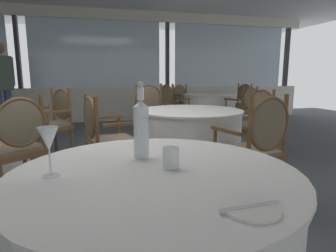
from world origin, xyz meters
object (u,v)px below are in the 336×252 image
(side_plate, at_px, (250,208))
(dining_chair_2_2, at_px, (241,101))
(diner_person_0, at_px, (2,82))
(water_tumbler, at_px, (171,157))
(wine_glass, at_px, (48,140))
(dining_chair_2_1, at_px, (245,106))
(dining_chair_0_0, at_px, (55,118))
(dining_chair_1_0, at_px, (254,119))
(dining_chair_1_3, at_px, (257,143))
(dining_chair_0_3, at_px, (16,141))
(water_bottle, at_px, (141,127))
(dining_chair_1_2, at_px, (104,134))
(dining_chair_1_1, at_px, (152,112))
(dining_chair_2_0, at_px, (171,104))
(dining_chair_2_3, at_px, (182,100))

(side_plate, distance_m, dining_chair_2_2, 6.14)
(diner_person_0, bearing_deg, water_tumbler, -24.69)
(wine_glass, distance_m, dining_chair_2_1, 4.69)
(dining_chair_0_0, xyz_separation_m, dining_chair_2_1, (3.30, 0.78, -0.01))
(side_plate, relative_size, dining_chair_1_0, 0.18)
(water_tumbler, height_order, dining_chair_2_1, dining_chair_2_1)
(dining_chair_1_3, relative_size, diner_person_0, 0.56)
(dining_chair_0_3, bearing_deg, water_bottle, 174.20)
(dining_chair_0_3, distance_m, dining_chair_1_2, 0.78)
(dining_chair_1_3, bearing_deg, dining_chair_1_1, 0.00)
(dining_chair_1_2, xyz_separation_m, dining_chair_2_2, (3.27, 3.29, -0.00))
(wine_glass, xyz_separation_m, dining_chair_2_1, (2.87, 3.70, -0.32))
(water_bottle, relative_size, dining_chair_2_2, 0.37)
(dining_chair_1_3, xyz_separation_m, diner_person_0, (-3.12, 3.89, 0.45))
(dining_chair_1_3, relative_size, dining_chair_2_0, 0.99)
(water_tumbler, relative_size, dining_chair_0_0, 0.09)
(dining_chair_1_3, relative_size, dining_chair_2_2, 1.02)
(side_plate, xyz_separation_m, dining_chair_2_2, (2.87, 5.42, -0.19))
(dining_chair_0_0, bearing_deg, dining_chair_1_0, 125.49)
(side_plate, distance_m, dining_chair_1_1, 3.43)
(diner_person_0, bearing_deg, dining_chair_1_1, 5.81)
(water_tumbler, xyz_separation_m, dining_chair_2_1, (2.39, 3.71, -0.22))
(side_plate, xyz_separation_m, dining_chair_2_0, (0.96, 4.74, -0.17))
(side_plate, xyz_separation_m, dining_chair_0_3, (-1.16, 1.96, -0.18))
(wine_glass, height_order, dining_chair_0_3, dining_chair_0_3)
(dining_chair_2_0, height_order, diner_person_0, diner_person_0)
(dining_chair_2_0, bearing_deg, side_plate, -121.20)
(dining_chair_2_2, xyz_separation_m, diner_person_0, (-5.12, -0.14, 0.46))
(dining_chair_2_3, distance_m, diner_person_0, 3.93)
(dining_chair_0_3, relative_size, dining_chair_2_1, 1.02)
(dining_chair_1_2, relative_size, dining_chair_2_0, 0.96)
(water_bottle, relative_size, dining_chair_0_3, 0.37)
(dining_chair_2_1, bearing_deg, diner_person_0, 55.94)
(water_bottle, distance_m, wine_glass, 0.42)
(wine_glass, bearing_deg, dining_chair_1_2, 82.97)
(water_bottle, height_order, dining_chair_2_0, water_bottle)
(dining_chair_2_2, bearing_deg, dining_chair_2_0, -0.00)
(dining_chair_2_2, bearing_deg, dining_chair_1_0, 45.50)
(dining_chair_2_2, bearing_deg, dining_chair_0_3, 20.87)
(water_tumbler, bearing_deg, side_plate, -72.55)
(dining_chair_1_1, xyz_separation_m, dining_chair_2_2, (2.54, 2.01, -0.04))
(dining_chair_2_0, bearing_deg, dining_chair_1_2, -137.37)
(dining_chair_1_1, relative_size, dining_chair_1_2, 1.07)
(wine_glass, bearing_deg, dining_chair_2_3, 68.64)
(wine_glass, distance_m, dining_chair_0_3, 1.66)
(water_bottle, bearing_deg, dining_chair_2_3, 71.56)
(wine_glass, xyz_separation_m, diner_person_0, (-1.64, 4.85, 0.13))
(water_bottle, xyz_separation_m, dining_chair_2_1, (2.49, 3.53, -0.33))
(dining_chair_1_3, height_order, dining_chair_2_0, dining_chair_2_0)
(wine_glass, relative_size, dining_chair_2_0, 0.20)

